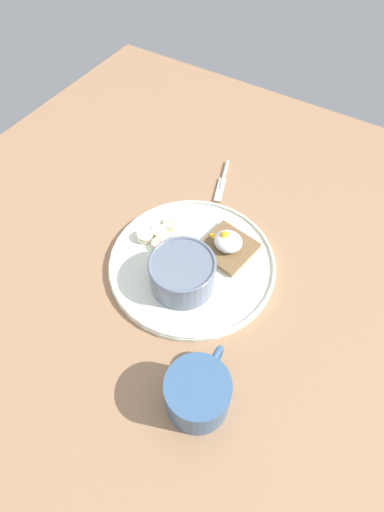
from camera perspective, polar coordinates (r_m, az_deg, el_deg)
name	(u,v)px	position (r cm, az deg, el deg)	size (l,w,h in cm)	color
ground_plane	(192,268)	(75.57, 0.00, -1.77)	(120.00, 120.00, 2.00)	#A47956
plate	(192,263)	(74.08, 0.00, -0.99)	(30.96, 30.96, 1.60)	white
oatmeal_bowl	(182,273)	(68.72, -1.38, -2.40)	(11.60, 11.60, 6.35)	slate
toast_slice	(227,248)	(75.33, 5.07, 1.19)	(10.51, 10.51, 1.20)	brown
poached_egg	(228,241)	(73.80, 5.11, 2.16)	(6.95, 4.95, 3.21)	white
banana_slice_front	(161,243)	(75.79, -4.44, 1.87)	(4.76, 4.72, 1.91)	beige
banana_slice_left	(159,232)	(77.64, -4.72, 3.44)	(3.97, 3.96, 1.43)	#F4E5B6
banana_slice_back	(171,224)	(78.85, -3.03, 4.58)	(3.47, 3.40, 1.37)	beige
banana_slice_right	(179,240)	(76.49, -1.90, 2.33)	(2.99, 2.98, 1.02)	beige
banana_slice_inner	(144,237)	(76.94, -6.93, 2.70)	(4.40, 4.31, 1.97)	#F1E4BD
coffee_mug	(198,393)	(60.15, 0.87, -19.00)	(9.44, 12.72, 8.01)	#39608C
knife	(223,180)	(89.22, 4.40, 10.75)	(5.24, 12.49, 0.80)	silver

